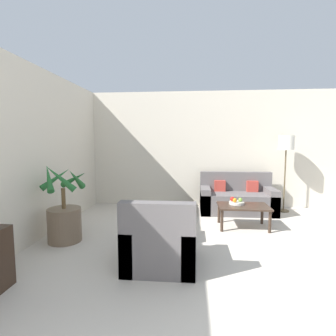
# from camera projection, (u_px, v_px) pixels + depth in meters

# --- Properties ---
(wall_back) EXTENTS (8.06, 0.06, 2.70)m
(wall_back) POSITION_uv_depth(u_px,v_px,m) (228.00, 149.00, 6.14)
(wall_back) COLOR beige
(wall_back) RESTS_ON ground_plane
(wall_left) EXTENTS (0.06, 7.83, 2.70)m
(wall_left) POSITION_uv_depth(u_px,v_px,m) (2.00, 156.00, 3.32)
(wall_left) COLOR beige
(wall_left) RESTS_ON ground_plane
(potted_palm) EXTENTS (0.70, 0.69, 1.23)m
(potted_palm) POSITION_uv_depth(u_px,v_px,m) (64.00, 217.00, 4.03)
(potted_palm) COLOR brown
(potted_palm) RESTS_ON ground_plane
(sofa_loveseat) EXTENTS (1.58, 0.78, 0.86)m
(sofa_loveseat) POSITION_uv_depth(u_px,v_px,m) (237.00, 199.00, 5.70)
(sofa_loveseat) COLOR #605B5B
(sofa_loveseat) RESTS_ON ground_plane
(floor_lamp) EXTENTS (0.33, 0.33, 1.67)m
(floor_lamp) POSITION_uv_depth(u_px,v_px,m) (286.00, 147.00, 5.64)
(floor_lamp) COLOR brown
(floor_lamp) RESTS_ON ground_plane
(coffee_table) EXTENTS (0.89, 0.58, 0.40)m
(coffee_table) POSITION_uv_depth(u_px,v_px,m) (243.00, 208.00, 4.67)
(coffee_table) COLOR #38281E
(coffee_table) RESTS_ON ground_plane
(fruit_bowl) EXTENTS (0.27, 0.27, 0.05)m
(fruit_bowl) POSITION_uv_depth(u_px,v_px,m) (237.00, 203.00, 4.75)
(fruit_bowl) COLOR beige
(fruit_bowl) RESTS_ON coffee_table
(apple_red) EXTENTS (0.08, 0.08, 0.08)m
(apple_red) POSITION_uv_depth(u_px,v_px,m) (232.00, 199.00, 4.79)
(apple_red) COLOR red
(apple_red) RESTS_ON fruit_bowl
(apple_green) EXTENTS (0.08, 0.08, 0.08)m
(apple_green) POSITION_uv_depth(u_px,v_px,m) (240.00, 200.00, 4.73)
(apple_green) COLOR olive
(apple_green) RESTS_ON fruit_bowl
(orange_fruit) EXTENTS (0.07, 0.07, 0.07)m
(orange_fruit) POSITION_uv_depth(u_px,v_px,m) (235.00, 200.00, 4.70)
(orange_fruit) COLOR orange
(orange_fruit) RESTS_ON fruit_bowl
(armchair) EXTENTS (0.86, 0.85, 0.87)m
(armchair) POSITION_uv_depth(u_px,v_px,m) (161.00, 244.00, 3.24)
(armchair) COLOR #605B5B
(armchair) RESTS_ON ground_plane
(ottoman) EXTENTS (0.53, 0.51, 0.38)m
(ottoman) POSITION_uv_depth(u_px,v_px,m) (166.00, 227.00, 4.11)
(ottoman) COLOR #605B5B
(ottoman) RESTS_ON ground_plane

